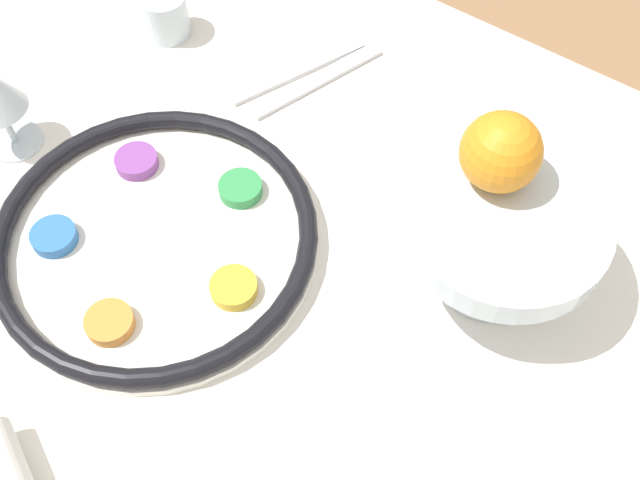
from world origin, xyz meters
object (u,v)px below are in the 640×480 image
fruit_stand (504,230)px  orange_fruit (501,152)px  seder_plate (156,237)px  cup_near (165,15)px

fruit_stand → orange_fruit: orange_fruit is taller
seder_plate → fruit_stand: fruit_stand is taller
cup_near → fruit_stand: bearing=-9.3°
orange_fruit → cup_near: size_ratio=1.25×
orange_fruit → seder_plate: bearing=-143.7°
fruit_stand → orange_fruit: bearing=138.4°
orange_fruit → cup_near: 0.50m
orange_fruit → fruit_stand: bearing=-41.6°
seder_plate → cup_near: size_ratio=5.67×
seder_plate → orange_fruit: bearing=36.3°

